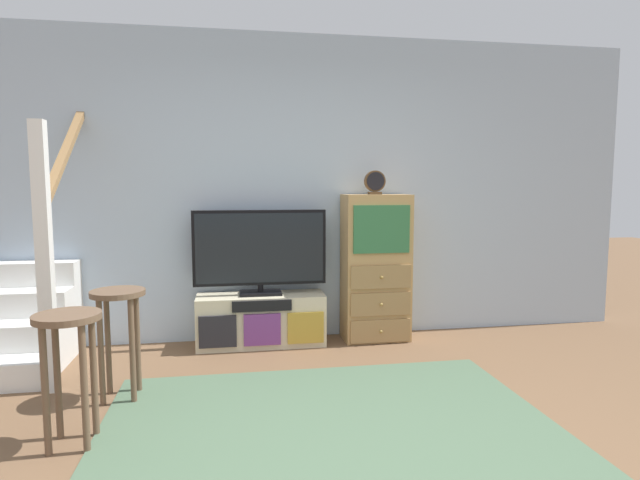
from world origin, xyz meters
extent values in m
cube|color=#A8BCD1|center=(0.00, 2.46, 1.35)|extent=(6.40, 0.12, 2.70)
cube|color=#4C664C|center=(0.00, 0.60, 0.01)|extent=(2.60, 1.80, 0.01)
cube|color=beige|center=(-0.30, 2.20, 0.22)|extent=(1.09, 0.36, 0.44)
cube|color=#232328|center=(-0.66, 2.01, 0.19)|extent=(0.31, 0.02, 0.26)
cube|color=#70387F|center=(-0.30, 2.01, 0.19)|extent=(0.31, 0.02, 0.26)
cube|color=#B79333|center=(0.06, 2.01, 0.19)|extent=(0.31, 0.02, 0.26)
cube|color=black|center=(-0.30, 2.01, 0.39)|extent=(0.49, 0.02, 0.09)
cube|color=black|center=(-0.30, 2.22, 0.45)|extent=(0.36, 0.22, 0.02)
cylinder|color=black|center=(-0.30, 2.22, 0.50)|extent=(0.05, 0.05, 0.06)
cube|color=black|center=(-0.30, 2.22, 0.85)|extent=(1.14, 0.05, 0.65)
cube|color=black|center=(-0.30, 2.19, 0.85)|extent=(1.09, 0.01, 0.60)
cube|color=tan|center=(0.72, 2.21, 0.65)|extent=(0.58, 0.34, 1.30)
cube|color=#9C7949|center=(0.72, 2.03, 0.12)|extent=(0.53, 0.02, 0.20)
sphere|color=olive|center=(0.72, 2.01, 0.12)|extent=(0.03, 0.03, 0.03)
cube|color=#9C7949|center=(0.72, 2.03, 0.36)|extent=(0.53, 0.02, 0.20)
sphere|color=olive|center=(0.72, 2.01, 0.36)|extent=(0.03, 0.03, 0.03)
cube|color=#9C7949|center=(0.72, 2.03, 0.60)|extent=(0.53, 0.02, 0.20)
sphere|color=olive|center=(0.72, 2.01, 0.60)|extent=(0.03, 0.03, 0.03)
cube|color=#337042|center=(0.72, 2.03, 1.01)|extent=(0.49, 0.02, 0.41)
cube|color=#4C3823|center=(0.70, 2.19, 1.31)|extent=(0.11, 0.08, 0.02)
cylinder|color=brown|center=(0.70, 2.19, 1.42)|extent=(0.18, 0.04, 0.18)
cylinder|color=black|center=(0.70, 2.16, 1.42)|extent=(0.16, 0.01, 0.16)
cube|color=white|center=(-2.25, 2.05, 0.29)|extent=(0.90, 0.26, 0.57)
cube|color=white|center=(-2.25, 2.31, 0.38)|extent=(0.90, 0.26, 0.76)
cube|color=white|center=(-2.25, 2.57, 0.47)|extent=(0.90, 0.26, 0.95)
cube|color=white|center=(-1.75, 1.40, 0.90)|extent=(0.09, 0.09, 1.80)
cube|color=#9E7547|center=(-1.75, 2.05, 1.70)|extent=(0.06, 1.33, 0.99)
cylinder|color=brown|center=(-1.48, 0.51, 0.34)|extent=(0.04, 0.04, 0.68)
cylinder|color=brown|center=(-1.29, 0.51, 0.34)|extent=(0.04, 0.04, 0.68)
cylinder|color=brown|center=(-1.48, 0.69, 0.34)|extent=(0.04, 0.04, 0.68)
cylinder|color=brown|center=(-1.29, 0.69, 0.34)|extent=(0.04, 0.04, 0.68)
cylinder|color=brown|center=(-1.39, 0.60, 0.70)|extent=(0.34, 0.34, 0.03)
cylinder|color=brown|center=(-1.35, 1.11, 0.34)|extent=(0.04, 0.04, 0.68)
cylinder|color=brown|center=(-1.17, 1.11, 0.34)|extent=(0.04, 0.04, 0.68)
cylinder|color=brown|center=(-1.35, 1.29, 0.34)|extent=(0.04, 0.04, 0.68)
cylinder|color=brown|center=(-1.17, 1.29, 0.34)|extent=(0.04, 0.04, 0.68)
cylinder|color=brown|center=(-1.26, 1.20, 0.70)|extent=(0.34, 0.34, 0.03)
camera|label=1|loc=(-0.53, -2.23, 1.38)|focal=29.18mm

